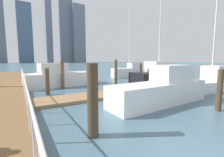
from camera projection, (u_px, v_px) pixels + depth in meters
The scene contains 18 objects.
ground_plane at pixel (50, 79), 20.18m from camera, with size 300.00×300.00×0.00m, color #476675.
floating_dock at pixel (116, 93), 10.94m from camera, with size 11.87×2.00×0.18m, color #93704C.
boardwalk_railing at pixel (24, 81), 8.73m from camera, with size 0.06×25.18×1.08m.
dock_piling_0 at pixel (220, 90), 7.28m from camera, with size 0.25×0.25×1.98m, color #473826.
dock_piling_1 at pixel (47, 82), 10.65m from camera, with size 0.29×0.29×1.86m, color brown.
dock_piling_2 at pixel (93, 101), 4.78m from camera, with size 0.35×0.35×2.31m, color #473826.
dock_piling_3 at pixel (62, 75), 13.03m from camera, with size 0.29×0.29×2.32m, color brown.
dock_piling_4 at pixel (140, 74), 15.86m from camera, with size 0.28×0.28×2.07m, color brown.
dock_piling_5 at pixel (116, 72), 15.42m from camera, with size 0.29×0.29×2.45m, color brown.
moored_boat_1 at pixel (163, 89), 8.66m from camera, with size 6.35×1.92×2.12m.
moored_boat_2 at pixel (62, 77), 14.47m from camera, with size 6.77×2.77×2.14m.
moored_boat_3 at pixel (130, 71), 22.18m from camera, with size 5.18×1.70×9.55m.
moored_boat_4 at pixel (158, 75), 16.63m from camera, with size 6.91×2.64×9.53m.
moored_boat_5 at pixel (213, 81), 12.29m from camera, with size 5.40×2.32×9.72m.
skyline_tower_2 at pixel (25, 33), 136.82m from camera, with size 11.58×7.10×52.00m, color slate.
skyline_tower_3 at pixel (48, 27), 155.01m from camera, with size 6.06×11.28×70.94m, color slate.
skyline_tower_4 at pixel (65, 20), 165.05m from camera, with size 12.82×13.58×89.04m, color slate.
skyline_tower_5 at pixel (78, 34), 165.22m from camera, with size 12.94×9.72×59.70m, color slate.
Camera 1 is at (-3.30, -1.34, 2.40)m, focal length 24.87 mm.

